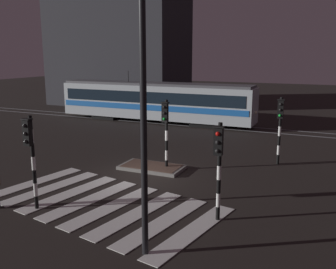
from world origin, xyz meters
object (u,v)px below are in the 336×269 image
street_lamp_near_kerb (139,86)px  tram (155,101)px  traffic_light_corner_far_right (280,121)px  traffic_light_kerb_mid_left (31,149)px  traffic_light_corner_near_right (219,158)px  traffic_light_median_centre (166,124)px

street_lamp_near_kerb → tram: bearing=115.1°
traffic_light_corner_far_right → street_lamp_near_kerb: 11.35m
traffic_light_kerb_mid_left → street_lamp_near_kerb: street_lamp_near_kerb is taller
traffic_light_corner_near_right → traffic_light_corner_far_right: traffic_light_corner_far_right is taller
tram → traffic_light_corner_near_right: bearing=-57.6°
traffic_light_kerb_mid_left → traffic_light_corner_near_right: size_ratio=1.02×
traffic_light_kerb_mid_left → traffic_light_corner_near_right: bearing=15.8°
traffic_light_kerb_mid_left → traffic_light_median_centre: size_ratio=1.01×
traffic_light_corner_near_right → tram: (-10.34, 16.33, -0.49)m
tram → traffic_light_kerb_mid_left: bearing=-77.5°
traffic_light_corner_near_right → traffic_light_kerb_mid_left: bearing=-164.2°
traffic_light_kerb_mid_left → tram: 18.56m
traffic_light_corner_far_right → street_lamp_near_kerb: bearing=-101.0°
traffic_light_median_centre → traffic_light_corner_far_right: size_ratio=1.00×
traffic_light_corner_near_right → tram: bearing=122.4°
traffic_light_median_centre → tram: 13.47m
traffic_light_median_centre → tram: (-6.40, 11.84, -0.52)m
traffic_light_kerb_mid_left → traffic_light_median_centre: 6.71m
traffic_light_median_centre → street_lamp_near_kerb: (2.72, -7.62, 2.50)m
traffic_light_corner_near_right → tram: 19.33m
traffic_light_kerb_mid_left → street_lamp_near_kerb: (5.10, -1.35, 2.48)m
traffic_light_corner_far_right → traffic_light_kerb_mid_left: bearing=-127.2°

